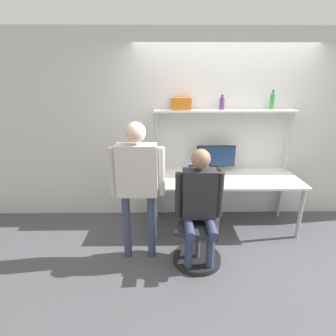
{
  "coord_description": "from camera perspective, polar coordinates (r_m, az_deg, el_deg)",
  "views": [
    {
      "loc": [
        -0.83,
        -2.97,
        2.04
      ],
      "look_at": [
        -0.79,
        -0.19,
        1.09
      ],
      "focal_mm": 28.0,
      "sensor_mm": 36.0,
      "label": 1
    }
  ],
  "objects": [
    {
      "name": "ground_plane",
      "position": [
        3.7,
        12.75,
        -15.24
      ],
      "size": [
        12.0,
        12.0,
        0.0
      ],
      "primitive_type": "plane",
      "color": "#4C4C51"
    },
    {
      "name": "wall_back",
      "position": [
        3.95,
        11.45,
        8.36
      ],
      "size": [
        8.0,
        0.06,
        2.7
      ],
      "color": "silver",
      "rests_on": "ground_plane"
    },
    {
      "name": "desk",
      "position": [
        3.74,
        12.09,
        -3.0
      ],
      "size": [
        2.04,
        0.78,
        0.74
      ],
      "color": "white",
      "rests_on": "ground_plane"
    },
    {
      "name": "shelf_unit",
      "position": [
        3.78,
        12.04,
        8.99
      ],
      "size": [
        1.94,
        0.25,
        1.64
      ],
      "color": "white",
      "rests_on": "ground_plane"
    },
    {
      "name": "monitor",
      "position": [
        3.84,
        10.36,
        2.15
      ],
      "size": [
        0.55,
        0.22,
        0.4
      ],
      "color": "black",
      "rests_on": "desk"
    },
    {
      "name": "laptop",
      "position": [
        3.51,
        6.52,
        -1.9
      ],
      "size": [
        0.29,
        0.23,
        0.23
      ],
      "color": "#BCBCC1",
      "rests_on": "desk"
    },
    {
      "name": "cell_phone",
      "position": [
        3.56,
        10.84,
        -2.81
      ],
      "size": [
        0.07,
        0.15,
        0.01
      ],
      "color": "black",
      "rests_on": "desk"
    },
    {
      "name": "office_chair",
      "position": [
        3.18,
        6.57,
        -14.74
      ],
      "size": [
        0.56,
        0.56,
        0.94
      ],
      "color": "black",
      "rests_on": "ground_plane"
    },
    {
      "name": "person_seated",
      "position": [
        2.88,
        6.88,
        -6.83
      ],
      "size": [
        0.53,
        0.46,
        1.36
      ],
      "color": "#2D3856",
      "rests_on": "ground_plane"
    },
    {
      "name": "person_standing",
      "position": [
        2.89,
        -6.74,
        -1.6
      ],
      "size": [
        0.61,
        0.22,
        1.63
      ],
      "color": "#38425B",
      "rests_on": "ground_plane"
    },
    {
      "name": "bottle_green",
      "position": [
        3.93,
        21.7,
        13.32
      ],
      "size": [
        0.06,
        0.06,
        0.25
      ],
      "color": "#2D8C3F",
      "rests_on": "shelf_unit"
    },
    {
      "name": "bottle_purple",
      "position": [
        3.73,
        11.65,
        13.63
      ],
      "size": [
        0.07,
        0.07,
        0.2
      ],
      "color": "#593372",
      "rests_on": "shelf_unit"
    },
    {
      "name": "storage_box",
      "position": [
        3.65,
        2.9,
        13.85
      ],
      "size": [
        0.26,
        0.2,
        0.16
      ],
      "color": "#D1661E",
      "rests_on": "shelf_unit"
    }
  ]
}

